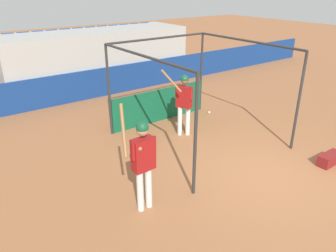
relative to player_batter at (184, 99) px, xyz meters
name	(u,v)px	position (x,y,z in m)	size (l,w,h in m)	color
ground_plane	(264,176)	(0.11, -2.87, -1.09)	(60.00, 60.00, 0.00)	#935B38
outfield_wall	(111,81)	(0.11, 4.68, -0.54)	(24.00, 0.12, 1.09)	navy
bleacher_section	(96,59)	(0.11, 5.94, 0.10)	(7.60, 2.40, 2.37)	#9E9E99
batting_cage	(174,91)	(0.07, 0.54, 0.08)	(3.52, 3.78, 2.64)	#282828
player_batter	(184,99)	(0.00, 0.00, 0.00)	(0.67, 0.75, 1.93)	silver
player_waiting	(143,158)	(-2.77, -2.23, 0.05)	(0.78, 0.56, 2.19)	silver
equipment_bag	(330,159)	(1.83, -3.46, -0.95)	(0.70, 0.28, 0.28)	maroon
baseball	(209,112)	(1.77, 0.80, -1.05)	(0.07, 0.07, 0.07)	white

